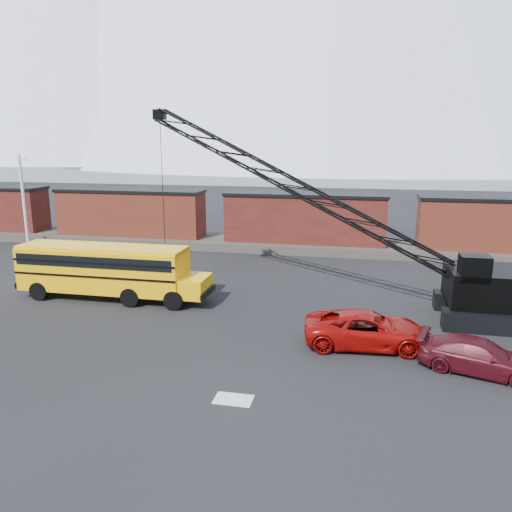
# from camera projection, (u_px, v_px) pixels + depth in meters

# --- Properties ---
(ground) EXTENTS (160.00, 160.00, 0.00)m
(ground) POSITION_uv_depth(u_px,v_px,m) (245.00, 354.00, 22.07)
(ground) COLOR black
(ground) RESTS_ON ground
(gravel_berm) EXTENTS (120.00, 5.00, 0.70)m
(gravel_berm) POSITION_uv_depth(u_px,v_px,m) (304.00, 246.00, 42.94)
(gravel_berm) COLOR #4E4940
(gravel_berm) RESTS_ON ground
(boxcar_west_near) EXTENTS (13.70, 3.10, 4.17)m
(boxcar_west_near) POSITION_uv_depth(u_px,v_px,m) (131.00, 212.00, 45.67)
(boxcar_west_near) COLOR #4B1F15
(boxcar_west_near) RESTS_ON gravel_berm
(boxcar_mid) EXTENTS (13.70, 3.10, 4.17)m
(boxcar_mid) POSITION_uv_depth(u_px,v_px,m) (305.00, 218.00, 42.39)
(boxcar_mid) COLOR #581B18
(boxcar_mid) RESTS_ON gravel_berm
(boxcar_east_near) EXTENTS (13.70, 3.10, 4.17)m
(boxcar_east_near) POSITION_uv_depth(u_px,v_px,m) (508.00, 224.00, 39.12)
(boxcar_east_near) COLOR #4B1F15
(boxcar_east_near) RESTS_ON gravel_berm
(utility_pole) EXTENTS (1.40, 0.24, 8.00)m
(utility_pole) POSITION_uv_depth(u_px,v_px,m) (24.00, 200.00, 43.18)
(utility_pole) COLOR silver
(utility_pole) RESTS_ON ground
(snow_patch) EXTENTS (1.40, 0.90, 0.02)m
(snow_patch) POSITION_uv_depth(u_px,v_px,m) (233.00, 399.00, 18.16)
(snow_patch) COLOR silver
(snow_patch) RESTS_ON ground
(school_bus) EXTENTS (11.65, 2.65, 3.19)m
(school_bus) POSITION_uv_depth(u_px,v_px,m) (109.00, 269.00, 29.36)
(school_bus) COLOR #F4AB05
(school_bus) RESTS_ON ground
(red_pickup) EXTENTS (5.93, 3.09, 1.59)m
(red_pickup) POSITION_uv_depth(u_px,v_px,m) (368.00, 330.00, 22.72)
(red_pickup) COLOR #970907
(red_pickup) RESTS_ON ground
(maroon_suv) EXTENTS (5.11, 3.18, 1.38)m
(maroon_suv) POSITION_uv_depth(u_px,v_px,m) (479.00, 356.00, 20.17)
(maroon_suv) COLOR #440C14
(maroon_suv) RESTS_ON ground
(crawler_crane) EXTENTS (22.26, 4.97, 11.21)m
(crawler_crane) POSITION_uv_depth(u_px,v_px,m) (313.00, 196.00, 27.70)
(crawler_crane) COLOR black
(crawler_crane) RESTS_ON ground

